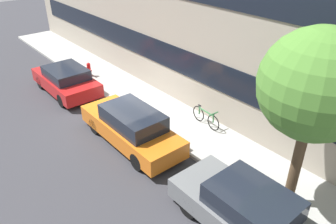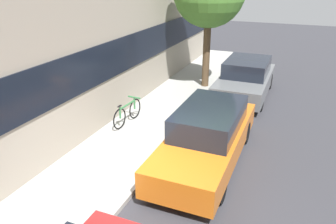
% 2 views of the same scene
% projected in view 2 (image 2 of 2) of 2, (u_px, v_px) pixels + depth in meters
% --- Properties ---
extents(ground_plane, '(56.00, 56.00, 0.00)m').
position_uv_depth(ground_plane, '(135.00, 193.00, 7.20)').
color(ground_plane, '#333338').
extents(sidewalk_strip, '(28.00, 2.36, 0.12)m').
position_uv_depth(sidewalk_strip, '(90.00, 179.00, 7.60)').
color(sidewalk_strip, '#9E9E99').
rests_on(sidewalk_strip, ground_plane).
extents(parked_car_orange, '(4.59, 1.63, 1.44)m').
position_uv_depth(parked_car_orange, '(208.00, 136.00, 8.19)').
color(parked_car_orange, '#D16619').
rests_on(parked_car_orange, ground_plane).
extents(parked_car_grey, '(4.13, 1.76, 1.41)m').
position_uv_depth(parked_car_grey, '(246.00, 78.00, 12.64)').
color(parked_car_grey, slate).
rests_on(parked_car_grey, ground_plane).
extents(bicycle, '(1.52, 0.44, 0.74)m').
position_uv_depth(bicycle, '(128.00, 112.00, 10.13)').
color(bicycle, black).
rests_on(bicycle, sidewalk_strip).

